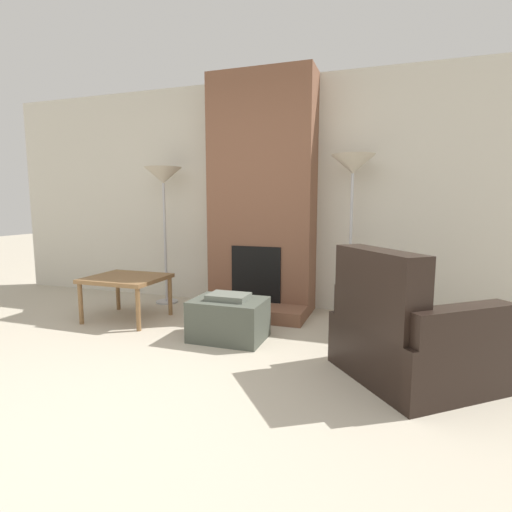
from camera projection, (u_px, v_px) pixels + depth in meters
name	position (u px, v px, depth m)	size (l,w,h in m)	color
ground_plane	(130.00, 415.00, 2.30)	(24.00, 24.00, 0.00)	#B2A893
wall_back	(268.00, 195.00, 4.66)	(7.23, 0.06, 2.60)	beige
fireplace	(262.00, 200.00, 4.42)	(1.16, 0.79, 2.60)	brown
ottoman	(229.00, 318.00, 3.55)	(0.64, 0.47, 0.41)	#474C42
armchair	(406.00, 339.00, 2.75)	(1.23, 1.24, 0.91)	black
side_table	(126.00, 281.00, 4.13)	(0.76, 0.66, 0.46)	brown
floor_lamp_left	(163.00, 182.00, 4.70)	(0.44, 0.44, 1.63)	#ADADB2
floor_lamp_right	(353.00, 172.00, 4.00)	(0.44, 0.44, 1.69)	#ADADB2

